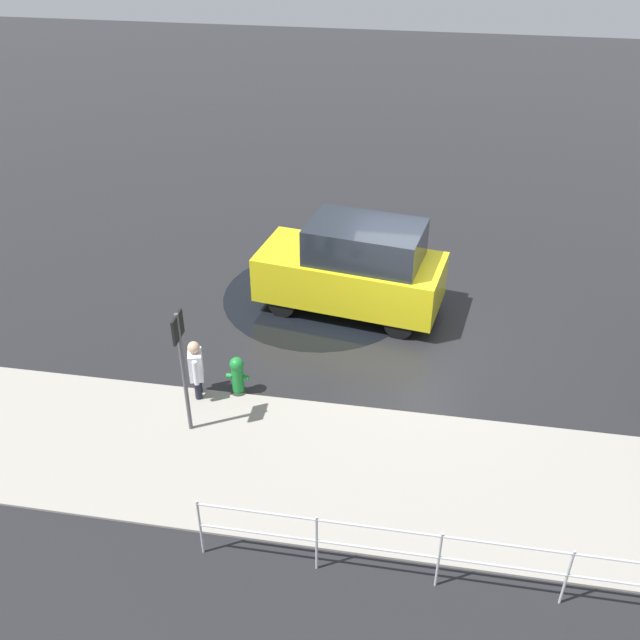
# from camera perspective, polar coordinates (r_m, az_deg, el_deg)

# --- Properties ---
(ground_plane) EXTENTS (60.00, 60.00, 0.00)m
(ground_plane) POSITION_cam_1_polar(r_m,az_deg,el_deg) (15.03, 6.89, -0.92)
(ground_plane) COLOR black
(kerb_strip) EXTENTS (24.00, 3.20, 0.04)m
(kerb_strip) POSITION_cam_1_polar(r_m,az_deg,el_deg) (11.77, 5.49, -12.28)
(kerb_strip) COLOR gray
(kerb_strip) RESTS_ON ground
(moving_hatchback) EXTENTS (4.12, 2.30, 2.06)m
(moving_hatchback) POSITION_cam_1_polar(r_m,az_deg,el_deg) (15.15, 2.74, 4.18)
(moving_hatchback) COLOR yellow
(moving_hatchback) RESTS_ON ground
(fire_hydrant) EXTENTS (0.42, 0.31, 0.80)m
(fire_hydrant) POSITION_cam_1_polar(r_m,az_deg,el_deg) (13.13, -6.61, -4.47)
(fire_hydrant) COLOR #197A2D
(fire_hydrant) RESTS_ON ground
(pedestrian) EXTENTS (0.34, 0.55, 1.22)m
(pedestrian) POSITION_cam_1_polar(r_m,az_deg,el_deg) (12.99, -9.90, -3.71)
(pedestrian) COLOR silver
(pedestrian) RESTS_ON ground
(metal_railing) EXTENTS (8.29, 0.04, 1.05)m
(metal_railing) POSITION_cam_1_polar(r_m,az_deg,el_deg) (10.06, 14.50, -18.05)
(metal_railing) COLOR #B7BABF
(metal_railing) RESTS_ON ground
(sign_post) EXTENTS (0.07, 0.44, 2.40)m
(sign_post) POSITION_cam_1_polar(r_m,az_deg,el_deg) (11.75, -11.02, -2.89)
(sign_post) COLOR #4C4C51
(sign_post) RESTS_ON ground
(puddle_patch) EXTENTS (4.31, 4.31, 0.01)m
(puddle_patch) POSITION_cam_1_polar(r_m,az_deg,el_deg) (16.10, -0.10, 1.90)
(puddle_patch) COLOR black
(puddle_patch) RESTS_ON ground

